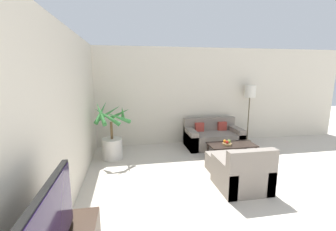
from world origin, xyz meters
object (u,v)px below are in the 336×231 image
(floor_lamp, at_px, (250,94))
(apple_green, at_px, (229,141))
(coffee_table, at_px, (232,146))
(sofa_loveseat, at_px, (213,137))
(orange_fruit, at_px, (225,141))
(apple_red, at_px, (227,142))
(armchair, at_px, (242,174))
(ottoman, at_px, (224,163))
(fruit_bowl, at_px, (227,144))
(potted_palm, at_px, (112,138))
(television, at_px, (52,225))

(floor_lamp, bearing_deg, apple_green, -134.03)
(coffee_table, bearing_deg, sofa_loveseat, 97.17)
(sofa_loveseat, xyz_separation_m, floor_lamp, (1.18, 0.25, 1.14))
(apple_green, bearing_deg, orange_fruit, 161.54)
(sofa_loveseat, bearing_deg, apple_green, -88.53)
(apple_red, relative_size, armchair, 0.08)
(ottoman, bearing_deg, orange_fruit, 66.27)
(coffee_table, xyz_separation_m, fruit_bowl, (-0.14, -0.05, 0.07))
(floor_lamp, distance_m, apple_green, 1.92)
(apple_red, xyz_separation_m, armchair, (-0.31, -1.30, -0.16))
(armchair, bearing_deg, apple_red, 76.45)
(coffee_table, xyz_separation_m, armchair, (-0.47, -1.39, -0.03))
(apple_green, bearing_deg, armchair, -105.92)
(floor_lamp, relative_size, apple_red, 23.84)
(potted_palm, relative_size, orange_fruit, 19.09)
(apple_green, relative_size, armchair, 0.09)
(television, bearing_deg, floor_lamp, 46.82)
(sofa_loveseat, distance_m, floor_lamp, 1.65)
(floor_lamp, xyz_separation_m, orange_fruit, (-1.25, -1.16, -0.96))
(television, bearing_deg, orange_fruit, 48.37)
(floor_lamp, bearing_deg, television, -133.18)
(potted_palm, distance_m, orange_fruit, 2.64)
(floor_lamp, xyz_separation_m, apple_red, (-1.22, -1.24, -0.97))
(television, height_order, apple_red, television)
(television, relative_size, orange_fruit, 13.44)
(potted_palm, xyz_separation_m, sofa_loveseat, (2.67, 0.42, -0.23))
(sofa_loveseat, distance_m, orange_fruit, 0.93)
(armchair, bearing_deg, coffee_table, 71.12)
(sofa_loveseat, relative_size, floor_lamp, 0.90)
(television, distance_m, armchair, 3.12)
(television, bearing_deg, armchair, 35.16)
(potted_palm, height_order, apple_green, potted_palm)
(armchair, bearing_deg, television, -144.84)
(apple_green, distance_m, orange_fruit, 0.10)
(television, bearing_deg, sofa_loveseat, 54.79)
(sofa_loveseat, relative_size, apple_red, 21.35)
(orange_fruit, xyz_separation_m, ottoman, (-0.28, -0.63, -0.25))
(armchair, bearing_deg, potted_palm, 140.93)
(potted_palm, distance_m, fruit_bowl, 2.70)
(fruit_bowl, height_order, armchair, armchair)
(television, xyz_separation_m, floor_lamp, (4.04, 4.30, 0.49))
(potted_palm, height_order, floor_lamp, floor_lamp)
(sofa_loveseat, height_order, fruit_bowl, sofa_loveseat)
(television, xyz_separation_m, apple_green, (2.88, 3.11, -0.48))
(apple_red, bearing_deg, fruit_bowl, 60.33)
(coffee_table, relative_size, apple_green, 14.44)
(sofa_loveseat, distance_m, coffee_table, 0.91)
(floor_lamp, xyz_separation_m, armchair, (-1.54, -2.54, -1.12))
(orange_fruit, distance_m, ottoman, 0.73)
(sofa_loveseat, distance_m, apple_green, 0.96)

